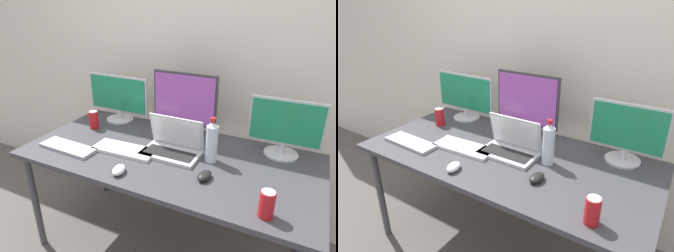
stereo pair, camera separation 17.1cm
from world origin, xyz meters
TOP-DOWN VIEW (x-y plane):
  - ground_plane at (0.00, 0.00)m, footprint 16.00×16.00m
  - wall_back at (0.00, 0.59)m, footprint 7.00×0.08m
  - work_desk at (0.00, 0.00)m, footprint 1.73×0.83m
  - monitor_left at (-0.56, 0.31)m, footprint 0.49×0.20m
  - monitor_center at (-0.03, 0.30)m, footprint 0.44×0.22m
  - monitor_right at (0.60, 0.29)m, footprint 0.41×0.20m
  - laptop_silver at (0.02, 0.02)m, footprint 0.34×0.21m
  - keyboard_main at (-0.25, -0.09)m, footprint 0.39×0.17m
  - keyboard_aux at (-0.58, -0.22)m, footprint 0.37×0.14m
  - mouse_by_keyboard at (0.29, -0.16)m, footprint 0.08×0.11m
  - mouse_by_laptop at (-0.14, -0.31)m, footprint 0.09×0.12m
  - water_bottle at (0.25, 0.03)m, footprint 0.07×0.07m
  - soda_can_near_keyboard at (0.62, -0.31)m, footprint 0.07×0.07m
  - soda_can_by_laptop at (-0.64, 0.11)m, footprint 0.07×0.07m

SIDE VIEW (x-z plane):
  - ground_plane at x=0.00m, z-range 0.00..0.00m
  - work_desk at x=0.00m, z-range 0.31..1.05m
  - keyboard_main at x=-0.25m, z-range 0.74..0.76m
  - keyboard_aux at x=-0.58m, z-range 0.74..0.76m
  - mouse_by_keyboard at x=0.29m, z-range 0.74..0.78m
  - mouse_by_laptop at x=-0.14m, z-range 0.74..0.78m
  - laptop_silver at x=0.02m, z-range 0.68..0.90m
  - soda_can_near_keyboard at x=0.62m, z-range 0.74..0.87m
  - soda_can_by_laptop at x=-0.64m, z-range 0.74..0.87m
  - water_bottle at x=0.25m, z-range 0.73..0.99m
  - monitor_right at x=0.60m, z-range 0.75..1.09m
  - monitor_left at x=-0.56m, z-range 0.75..1.09m
  - monitor_center at x=-0.03m, z-range 0.74..1.17m
  - wall_back at x=0.00m, z-range 0.00..2.60m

